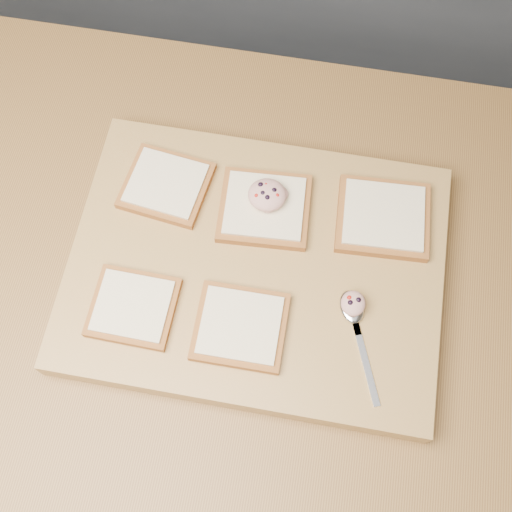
{
  "coord_description": "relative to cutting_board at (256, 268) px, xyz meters",
  "views": [
    {
      "loc": [
        0.15,
        -0.32,
        1.76
      ],
      "look_at": [
        0.1,
        0.01,
        0.96
      ],
      "focal_mm": 45.0,
      "sensor_mm": 36.0,
      "label": 1
    }
  ],
  "objects": [
    {
      "name": "island_counter",
      "position": [
        -0.1,
        -0.01,
        -0.47
      ],
      "size": [
        2.0,
        0.8,
        0.9
      ],
      "color": "slate",
      "rests_on": "ground"
    },
    {
      "name": "cutting_board",
      "position": [
        0.0,
        0.0,
        0.0
      ],
      "size": [
        0.51,
        0.39,
        0.04
      ],
      "primitive_type": "cube",
      "color": "#9E7C43",
      "rests_on": "island_counter"
    },
    {
      "name": "bread_far_left",
      "position": [
        -0.15,
        0.09,
        0.03
      ],
      "size": [
        0.13,
        0.12,
        0.02
      ],
      "color": "#955926",
      "rests_on": "cutting_board"
    },
    {
      "name": "bread_near_center",
      "position": [
        -0.0,
        -0.1,
        0.03
      ],
      "size": [
        0.12,
        0.11,
        0.02
      ],
      "color": "#955926",
      "rests_on": "cutting_board"
    },
    {
      "name": "bread_near_left",
      "position": [
        -0.15,
        -0.09,
        0.03
      ],
      "size": [
        0.11,
        0.1,
        0.02
      ],
      "color": "#955926",
      "rests_on": "cutting_board"
    },
    {
      "name": "bread_far_center",
      "position": [
        -0.0,
        0.08,
        0.03
      ],
      "size": [
        0.13,
        0.12,
        0.02
      ],
      "color": "#955926",
      "rests_on": "cutting_board"
    },
    {
      "name": "spoon_salad",
      "position": [
        0.14,
        -0.04,
        0.04
      ],
      "size": [
        0.03,
        0.04,
        0.02
      ],
      "color": "#D8A18A",
      "rests_on": "spoon"
    },
    {
      "name": "tuna_salad_dollop",
      "position": [
        -0.0,
        0.09,
        0.05
      ],
      "size": [
        0.05,
        0.05,
        0.03
      ],
      "color": "#D8A18A",
      "rests_on": "bread_far_center"
    },
    {
      "name": "ground",
      "position": [
        -0.1,
        -0.01,
        -0.92
      ],
      "size": [
        4.0,
        4.0,
        0.0
      ],
      "primitive_type": "plane",
      "color": "#515459",
      "rests_on": "ground"
    },
    {
      "name": "spoon",
      "position": [
        0.14,
        -0.05,
        0.03
      ],
      "size": [
        0.07,
        0.15,
        0.01
      ],
      "color": "silver",
      "rests_on": "cutting_board"
    },
    {
      "name": "bread_far_right",
      "position": [
        0.16,
        0.1,
        0.03
      ],
      "size": [
        0.13,
        0.12,
        0.02
      ],
      "color": "#955926",
      "rests_on": "cutting_board"
    }
  ]
}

